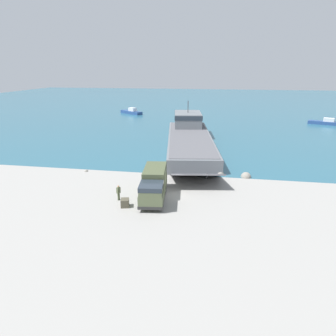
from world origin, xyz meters
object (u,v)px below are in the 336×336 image
(soldier_on_ramp, at_px, (118,192))
(moored_boat_b, at_px, (132,112))
(mooring_bollard, at_px, (207,176))
(military_truck, at_px, (154,184))
(cargo_crate, at_px, (125,203))
(moored_boat_a, at_px, (326,122))
(landing_craft, at_px, (189,135))

(soldier_on_ramp, height_order, moored_boat_b, moored_boat_b)
(mooring_bollard, bearing_deg, military_truck, -124.78)
(moored_boat_b, bearing_deg, cargo_crate, -129.41)
(military_truck, distance_m, mooring_bollard, 9.33)
(soldier_on_ramp, bearing_deg, moored_boat_b, 126.87)
(moored_boat_a, height_order, moored_boat_b, moored_boat_b)
(landing_craft, relative_size, moored_boat_b, 4.77)
(landing_craft, bearing_deg, moored_boat_a, 32.79)
(moored_boat_b, height_order, cargo_crate, moored_boat_b)
(landing_craft, relative_size, cargo_crate, 38.21)
(landing_craft, relative_size, military_truck, 4.54)
(landing_craft, xyz_separation_m, moored_boat_a, (31.33, 28.04, -1.15))
(landing_craft, bearing_deg, military_truck, -100.67)
(mooring_bollard, xyz_separation_m, cargo_crate, (-7.71, -10.47, 0.02))
(moored_boat_a, distance_m, mooring_bollard, 54.22)
(soldier_on_ramp, xyz_separation_m, moored_boat_a, (35.71, 56.04, -0.41))
(moored_boat_a, bearing_deg, mooring_bollard, 171.12)
(soldier_on_ramp, xyz_separation_m, cargo_crate, (1.19, -1.55, -0.57))
(soldier_on_ramp, bearing_deg, military_truck, 41.60)
(landing_craft, relative_size, mooring_bollard, 52.07)
(moored_boat_b, distance_m, mooring_bollard, 63.66)
(landing_craft, relative_size, soldier_on_ramp, 22.34)
(moored_boat_b, relative_size, cargo_crate, 8.02)
(landing_craft, distance_m, military_truck, 26.70)
(cargo_crate, bearing_deg, moored_boat_b, 105.78)
(mooring_bollard, distance_m, cargo_crate, 13.00)
(moored_boat_a, height_order, cargo_crate, moored_boat_a)
(cargo_crate, bearing_deg, landing_craft, 83.84)
(moored_boat_b, bearing_deg, soldier_on_ramp, -130.01)
(moored_boat_a, xyz_separation_m, cargo_crate, (-34.52, -57.60, -0.15))
(landing_craft, height_order, soldier_on_ramp, landing_craft)
(mooring_bollard, bearing_deg, moored_boat_a, 60.37)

